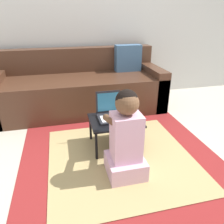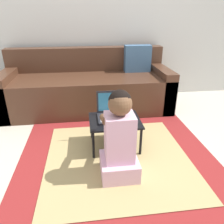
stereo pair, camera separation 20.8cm
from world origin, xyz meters
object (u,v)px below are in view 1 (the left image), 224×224
Objects in this scene: computer_mouse at (132,118)px; laptop_desk at (115,123)px; laptop at (110,114)px; person_seated at (126,139)px; couch at (81,88)px.

laptop_desk is at bearing 162.05° from computer_mouse.
person_seated is at bearing -87.46° from laptop.
computer_mouse is at bearing 64.24° from person_seated.
person_seated is (-0.02, -0.41, 0.07)m from laptop_desk.
couch is 1.15m from computer_mouse.
laptop_desk is at bearing -78.31° from couch.
computer_mouse is (0.20, -0.10, -0.02)m from laptop.
laptop_desk is 0.66× the size of person_seated.
couch is 1.47m from person_seated.
laptop_desk is 1.95× the size of laptop.
couch is at bearing 101.69° from laptop_desk.
computer_mouse is at bearing -71.33° from couch.
couch reaches higher than laptop_desk.
couch is 2.98× the size of person_seated.
laptop_desk is at bearing -47.32° from laptop.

